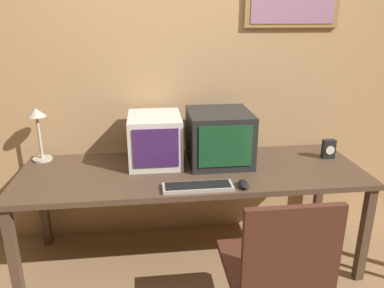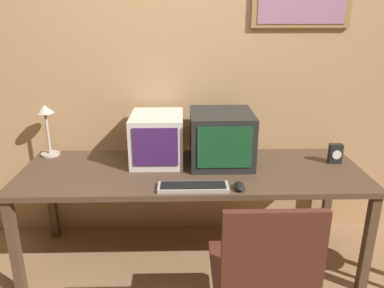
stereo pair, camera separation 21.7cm
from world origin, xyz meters
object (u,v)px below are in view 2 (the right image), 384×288
(monitor_left, at_px, (157,138))
(keyboard_main, at_px, (194,187))
(mouse_near_keyboard, at_px, (240,186))
(desk_clock, at_px, (335,154))
(desk_lamp, at_px, (46,121))
(monitor_right, at_px, (221,138))

(monitor_left, bearing_deg, keyboard_main, -62.36)
(mouse_near_keyboard, xyz_separation_m, desk_clock, (0.73, 0.40, 0.05))
(keyboard_main, height_order, desk_clock, desk_clock)
(monitor_left, distance_m, desk_lamp, 0.82)
(keyboard_main, distance_m, desk_lamp, 1.23)
(keyboard_main, relative_size, desk_lamp, 1.11)
(monitor_left, relative_size, mouse_near_keyboard, 3.62)
(monitor_left, relative_size, keyboard_main, 1.01)
(desk_lamp, bearing_deg, desk_clock, -5.70)
(monitor_right, relative_size, desk_clock, 3.26)
(monitor_right, height_order, desk_clock, monitor_right)
(keyboard_main, height_order, desk_lamp, desk_lamp)
(monitor_left, relative_size, desk_clock, 3.10)
(monitor_right, distance_m, mouse_near_keyboard, 0.47)
(desk_lamp, bearing_deg, monitor_left, -9.28)
(monitor_right, height_order, keyboard_main, monitor_right)
(monitor_right, xyz_separation_m, desk_clock, (0.80, -0.03, -0.11))
(monitor_left, relative_size, monitor_right, 0.95)
(monitor_left, xyz_separation_m, desk_lamp, (-0.80, 0.13, 0.09))
(desk_clock, bearing_deg, desk_lamp, 174.30)
(monitor_right, xyz_separation_m, desk_lamp, (-1.24, 0.17, 0.08))
(monitor_right, bearing_deg, mouse_near_keyboard, -80.84)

